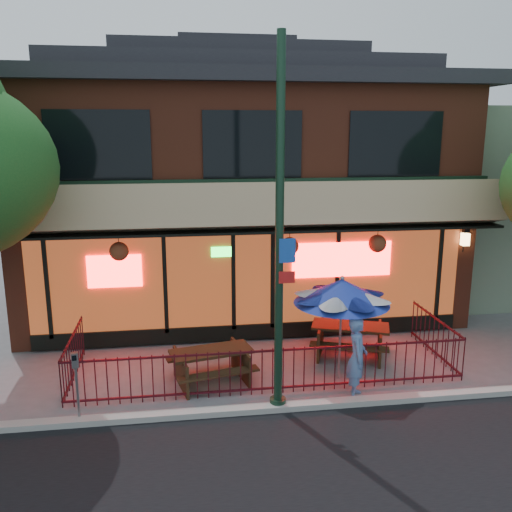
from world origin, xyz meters
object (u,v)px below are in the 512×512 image
(pedestrian, at_px, (357,357))
(parking_meter_near, at_px, (76,376))
(picnic_table_right, at_px, (350,335))
(patio_umbrella, at_px, (342,291))
(picnic_table_left, at_px, (211,361))
(street_light, at_px, (279,252))

(pedestrian, distance_m, parking_meter_near, 5.45)
(picnic_table_right, distance_m, patio_umbrella, 1.99)
(parking_meter_near, bearing_deg, picnic_table_right, 20.81)
(picnic_table_left, bearing_deg, parking_meter_near, -152.98)
(picnic_table_right, xyz_separation_m, parking_meter_near, (-5.96, -2.27, 0.43))
(picnic_table_right, height_order, patio_umbrella, patio_umbrella)
(picnic_table_left, height_order, patio_umbrella, patio_umbrella)
(patio_umbrella, bearing_deg, pedestrian, -83.42)
(picnic_table_left, distance_m, parking_meter_near, 2.91)
(street_light, height_order, parking_meter_near, street_light)
(street_light, bearing_deg, picnic_table_left, 133.03)
(patio_umbrella, bearing_deg, picnic_table_right, 62.13)
(picnic_table_left, relative_size, pedestrian, 1.16)
(pedestrian, bearing_deg, picnic_table_left, 85.06)
(picnic_table_left, distance_m, pedestrian, 3.10)
(pedestrian, bearing_deg, patio_umbrella, 21.77)
(patio_umbrella, xyz_separation_m, parking_meter_near, (-5.34, -1.10, -1.06))
(picnic_table_left, bearing_deg, picnic_table_right, 15.78)
(pedestrian, bearing_deg, picnic_table_right, 0.81)
(street_light, distance_m, patio_umbrella, 2.24)
(picnic_table_right, relative_size, patio_umbrella, 0.93)
(street_light, relative_size, picnic_table_right, 3.21)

